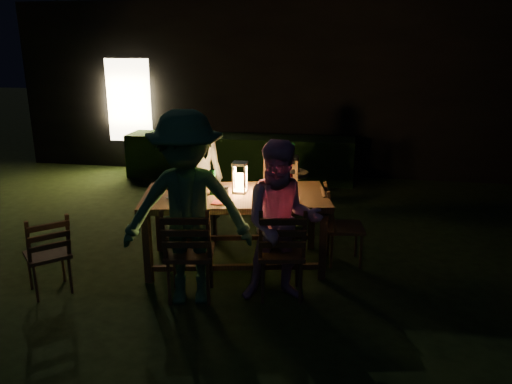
% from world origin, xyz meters
% --- Properties ---
extents(garden_envelope, '(40.00, 40.00, 3.20)m').
position_xyz_m(garden_envelope, '(-0.01, 6.15, 1.58)').
color(garden_envelope, black).
rests_on(garden_envelope, ground).
extents(dining_table, '(2.20, 1.41, 0.85)m').
position_xyz_m(dining_table, '(0.25, 0.06, 0.76)').
color(dining_table, '#472917').
rests_on(dining_table, ground).
extents(chair_near_left, '(0.54, 0.57, 1.04)m').
position_xyz_m(chair_near_left, '(-0.03, -0.79, 0.31)').
color(chair_near_left, '#472917').
rests_on(chair_near_left, ground).
extents(chair_near_right, '(0.53, 0.56, 1.01)m').
position_xyz_m(chair_near_right, '(0.85, -0.60, 0.31)').
color(chair_near_right, '#472917').
rests_on(chair_near_right, ground).
extents(chair_far_left, '(0.51, 0.54, 0.95)m').
position_xyz_m(chair_far_left, '(-0.35, 0.72, 0.29)').
color(chair_far_left, '#472917').
rests_on(chair_far_left, ground).
extents(chair_far_right, '(0.49, 0.52, 1.02)m').
position_xyz_m(chair_far_right, '(0.63, 0.93, 0.31)').
color(chair_far_right, '#472917').
rests_on(chair_far_right, ground).
extents(chair_end, '(0.51, 0.48, 0.95)m').
position_xyz_m(chair_end, '(1.45, 0.32, 0.29)').
color(chair_end, '#472917').
rests_on(chair_end, ground).
extents(chair_spare, '(0.59, 0.59, 0.90)m').
position_xyz_m(chair_spare, '(-1.47, -0.94, 0.27)').
color(chair_spare, '#472917').
rests_on(chair_spare, ground).
extents(person_house_side, '(0.65, 0.50, 1.60)m').
position_xyz_m(person_house_side, '(-0.36, 0.77, 0.80)').
color(person_house_side, beige).
rests_on(person_house_side, ground).
extents(person_opp_right, '(0.89, 0.76, 1.61)m').
position_xyz_m(person_opp_right, '(0.86, -0.65, 0.80)').
color(person_opp_right, '#DE99C2').
rests_on(person_opp_right, ground).
extents(person_opp_left, '(1.34, 0.94, 1.89)m').
position_xyz_m(person_opp_left, '(-0.02, -0.84, 0.95)').
color(person_opp_left, '#356A40').
rests_on(person_opp_left, ground).
extents(lantern, '(0.16, 0.16, 0.35)m').
position_xyz_m(lantern, '(0.29, 0.12, 1.00)').
color(lantern, white).
rests_on(lantern, dining_table).
extents(plate_far_left, '(0.25, 0.25, 0.01)m').
position_xyz_m(plate_far_left, '(-0.33, 0.16, 0.85)').
color(plate_far_left, white).
rests_on(plate_far_left, dining_table).
extents(plate_near_left, '(0.25, 0.25, 0.01)m').
position_xyz_m(plate_near_left, '(-0.24, -0.27, 0.85)').
color(plate_near_left, white).
rests_on(plate_near_left, dining_table).
extents(plate_far_right, '(0.25, 0.25, 0.01)m').
position_xyz_m(plate_far_right, '(0.64, 0.37, 0.85)').
color(plate_far_right, white).
rests_on(plate_far_right, dining_table).
extents(plate_near_right, '(0.25, 0.25, 0.01)m').
position_xyz_m(plate_near_right, '(0.74, -0.06, 0.85)').
color(plate_near_right, white).
rests_on(plate_near_right, dining_table).
extents(wineglass_a, '(0.06, 0.06, 0.18)m').
position_xyz_m(wineglass_a, '(-0.10, 0.27, 0.93)').
color(wineglass_a, '#59070F').
rests_on(wineglass_a, dining_table).
extents(wineglass_b, '(0.06, 0.06, 0.18)m').
position_xyz_m(wineglass_b, '(-0.43, -0.21, 0.93)').
color(wineglass_b, '#59070F').
rests_on(wineglass_b, dining_table).
extents(wineglass_c, '(0.06, 0.06, 0.18)m').
position_xyz_m(wineglass_c, '(0.60, -0.15, 0.93)').
color(wineglass_c, '#59070F').
rests_on(wineglass_c, dining_table).
extents(wineglass_d, '(0.06, 0.06, 0.18)m').
position_xyz_m(wineglass_d, '(0.82, 0.37, 0.93)').
color(wineglass_d, '#59070F').
rests_on(wineglass_d, dining_table).
extents(wineglass_e, '(0.06, 0.06, 0.18)m').
position_xyz_m(wineglass_e, '(0.22, -0.25, 0.93)').
color(wineglass_e, silver).
rests_on(wineglass_e, dining_table).
extents(bottle_table, '(0.07, 0.07, 0.28)m').
position_xyz_m(bottle_table, '(0.01, 0.01, 0.99)').
color(bottle_table, '#0F471E').
rests_on(bottle_table, dining_table).
extents(napkin_left, '(0.18, 0.14, 0.01)m').
position_xyz_m(napkin_left, '(0.17, -0.28, 0.85)').
color(napkin_left, red).
rests_on(napkin_left, dining_table).
extents(napkin_right, '(0.18, 0.14, 0.01)m').
position_xyz_m(napkin_right, '(0.85, -0.12, 0.85)').
color(napkin_right, red).
rests_on(napkin_right, dining_table).
extents(phone, '(0.14, 0.07, 0.01)m').
position_xyz_m(phone, '(-0.29, -0.36, 0.85)').
color(phone, black).
rests_on(phone, dining_table).
extents(side_table, '(0.56, 0.56, 0.76)m').
position_xyz_m(side_table, '(0.67, 1.48, 0.67)').
color(side_table, olive).
rests_on(side_table, ground).
extents(ice_bucket, '(0.30, 0.30, 0.22)m').
position_xyz_m(ice_bucket, '(0.67, 1.48, 0.87)').
color(ice_bucket, '#A5A8AD').
rests_on(ice_bucket, side_table).
extents(bottle_bucket_a, '(0.07, 0.07, 0.32)m').
position_xyz_m(bottle_bucket_a, '(0.62, 1.44, 0.92)').
color(bottle_bucket_a, '#0F471E').
rests_on(bottle_bucket_a, side_table).
extents(bottle_bucket_b, '(0.07, 0.07, 0.32)m').
position_xyz_m(bottle_bucket_b, '(0.72, 1.52, 0.92)').
color(bottle_bucket_b, '#0F471E').
rests_on(bottle_bucket_b, side_table).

